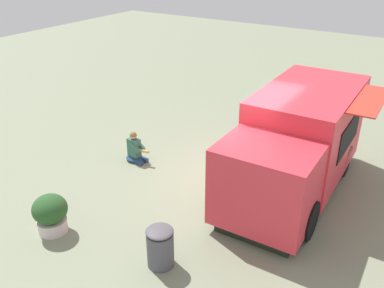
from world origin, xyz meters
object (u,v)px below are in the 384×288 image
object	(u,v)px
person_customer	(135,150)
planter_flowering_near	(264,108)
food_truck	(297,146)
planter_flowering_far	(51,213)
trash_bin	(160,247)

from	to	relation	value
person_customer	planter_flowering_near	world-z (taller)	person_customer
food_truck	planter_flowering_near	size ratio (longest dim) A/B	6.61
person_customer	food_truck	bearing A→B (deg)	-166.08
food_truck	person_customer	size ratio (longest dim) A/B	5.86
person_customer	planter_flowering_far	world-z (taller)	same
person_customer	trash_bin	bearing A→B (deg)	135.94
planter_flowering_far	trash_bin	bearing A→B (deg)	-170.45
planter_flowering_near	planter_flowering_far	world-z (taller)	planter_flowering_far
food_truck	planter_flowering_far	xyz separation A→B (m)	(3.64, 4.37, -0.69)
person_customer	planter_flowering_far	distance (m)	3.38
planter_flowering_far	food_truck	bearing A→B (deg)	-129.80
planter_flowering_near	trash_bin	world-z (taller)	trash_bin
food_truck	trash_bin	size ratio (longest dim) A/B	6.15
planter_flowering_near	trash_bin	distance (m)	7.71
food_truck	planter_flowering_near	world-z (taller)	food_truck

